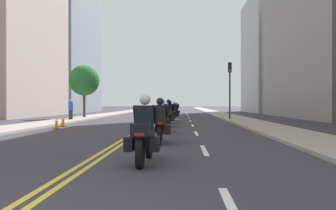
{
  "coord_description": "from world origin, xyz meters",
  "views": [
    {
      "loc": [
        2.15,
        -2.68,
        1.37
      ],
      "look_at": [
        1.2,
        21.78,
        1.28
      ],
      "focal_mm": 38.77,
      "sensor_mm": 36.0,
      "label": 1
    }
  ],
  "objects": [
    {
      "name": "traffic_cone_1",
      "position": [
        -4.6,
        16.52,
        0.33
      ],
      "size": [
        0.32,
        0.32,
        0.66
      ],
      "color": "black",
      "rests_on": "ground"
    },
    {
      "name": "lane_dashes_white",
      "position": [
        2.8,
        29.0,
        0.0
      ],
      "size": [
        0.14,
        56.4,
        0.01
      ],
      "color": "silver",
      "rests_on": "ground"
    },
    {
      "name": "building_left_1",
      "position": [
        -17.02,
        35.15,
        7.94
      ],
      "size": [
        9.12,
        16.49,
        15.89
      ],
      "color": "#AD9A93",
      "rests_on": "ground"
    },
    {
      "name": "centreline_yellow_outer",
      "position": [
        0.12,
        48.0,
        0.0
      ],
      "size": [
        0.12,
        132.0,
        0.01
      ],
      "primitive_type": "cube",
      "color": "yellow",
      "rests_on": "ground"
    },
    {
      "name": "motorcycle_1",
      "position": [
        1.37,
        9.95,
        0.65
      ],
      "size": [
        0.77,
        2.08,
        1.58
      ],
      "rotation": [
        0.0,
        0.0,
        0.03
      ],
      "color": "black",
      "rests_on": "ground"
    },
    {
      "name": "centreline_yellow_inner",
      "position": [
        -0.12,
        48.0,
        0.0
      ],
      "size": [
        0.12,
        132.0,
        0.01
      ],
      "primitive_type": "cube",
      "color": "yellow",
      "rests_on": "ground"
    },
    {
      "name": "motorcycle_3",
      "position": [
        1.34,
        18.77,
        0.66
      ],
      "size": [
        0.77,
        2.17,
        1.62
      ],
      "rotation": [
        0.0,
        0.0,
        -0.03
      ],
      "color": "black",
      "rests_on": "ground"
    },
    {
      "name": "motorcycle_5",
      "position": [
        1.5,
        27.07,
        0.65
      ],
      "size": [
        0.78,
        2.11,
        1.58
      ],
      "rotation": [
        0.0,
        0.0,
        0.04
      ],
      "color": "black",
      "rests_on": "ground"
    },
    {
      "name": "traffic_light_near",
      "position": [
        6.01,
        26.78,
        3.23
      ],
      "size": [
        0.28,
        0.38,
        4.69
      ],
      "color": "black",
      "rests_on": "ground"
    },
    {
      "name": "motorcycle_6",
      "position": [
        1.46,
        31.64,
        0.65
      ],
      "size": [
        0.78,
        2.3,
        1.61
      ],
      "rotation": [
        0.0,
        0.0,
        0.04
      ],
      "color": "black",
      "rests_on": "ground"
    },
    {
      "name": "building_left_2",
      "position": [
        -15.62,
        53.57,
        15.25
      ],
      "size": [
        6.35,
        18.05,
        30.5
      ],
      "color": "gray",
      "rests_on": "ground"
    },
    {
      "name": "motorcycle_2",
      "position": [
        1.21,
        14.4,
        0.66
      ],
      "size": [
        0.76,
        2.08,
        1.58
      ],
      "rotation": [
        0.0,
        0.0,
        -0.0
      ],
      "color": "black",
      "rests_on": "ground"
    },
    {
      "name": "traffic_cone_2",
      "position": [
        -4.99,
        18.76,
        0.35
      ],
      "size": [
        0.36,
        0.36,
        0.71
      ],
      "color": "black",
      "rests_on": "ground"
    },
    {
      "name": "ground_plane",
      "position": [
        0.0,
        48.0,
        0.0
      ],
      "size": [
        264.0,
        264.0,
        0.0
      ],
      "primitive_type": "plane",
      "color": "#35323C"
    },
    {
      "name": "sidewalk_left",
      "position": [
        -6.89,
        48.0,
        0.06
      ],
      "size": [
        2.57,
        144.0,
        0.12
      ],
      "primitive_type": "cube",
      "color": "gray",
      "rests_on": "ground"
    },
    {
      "name": "motorcycle_0",
      "position": [
        1.29,
        5.57,
        0.65
      ],
      "size": [
        0.77,
        2.2,
        1.6
      ],
      "rotation": [
        0.0,
        0.0,
        -0.03
      ],
      "color": "black",
      "rests_on": "ground"
    },
    {
      "name": "street_tree_1",
      "position": [
        -6.91,
        30.52,
        3.52
      ],
      "size": [
        2.83,
        2.83,
        4.95
      ],
      "color": "#4D3525",
      "rests_on": "ground"
    },
    {
      "name": "sidewalk_right",
      "position": [
        6.89,
        48.0,
        0.06
      ],
      "size": [
        2.57,
        144.0,
        0.12
      ],
      "primitive_type": "cube",
      "color": "#9B978A",
      "rests_on": "ground"
    },
    {
      "name": "pedestrian_1",
      "position": [
        -6.71,
        25.78,
        0.89
      ],
      "size": [
        0.41,
        0.41,
        1.73
      ],
      "rotation": [
        0.0,
        0.0,
        5.49
      ],
      "color": "#232B33",
      "rests_on": "ground"
    },
    {
      "name": "motorcycle_4",
      "position": [
        1.29,
        22.67,
        0.66
      ],
      "size": [
        0.78,
        2.2,
        1.58
      ],
      "rotation": [
        0.0,
        0.0,
        0.06
      ],
      "color": "black",
      "rests_on": "ground"
    },
    {
      "name": "building_right_2",
      "position": [
        17.23,
        54.13,
        8.89
      ],
      "size": [
        9.55,
        14.92,
        17.78
      ],
      "color": "#A8ADA9",
      "rests_on": "ground"
    },
    {
      "name": "motorcycle_7",
      "position": [
        1.54,
        36.03,
        0.65
      ],
      "size": [
        0.78,
        2.08,
        1.61
      ],
      "rotation": [
        0.0,
        0.0,
        -0.04
      ],
      "color": "black",
      "rests_on": "ground"
    }
  ]
}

